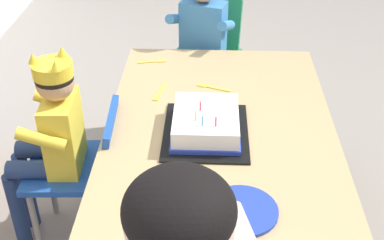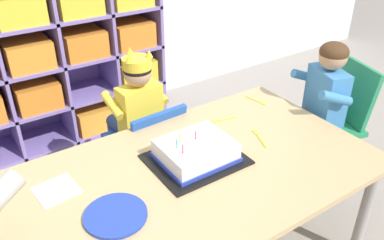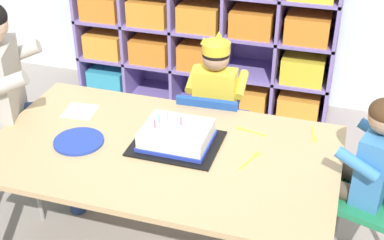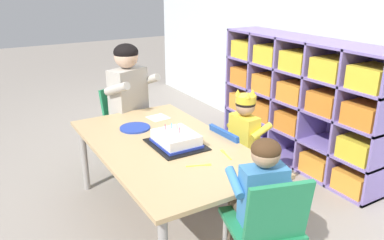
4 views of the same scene
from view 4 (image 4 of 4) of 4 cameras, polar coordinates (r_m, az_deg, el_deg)
The scene contains 15 objects.
ground at distance 2.73m, azimuth -3.67°, elevation -14.13°, with size 16.00×16.00×0.00m, color gray.
storage_cubby_shelf at distance 3.46m, azimuth 15.57°, elevation 2.77°, with size 1.70×0.36×1.08m.
activity_table at distance 2.49m, azimuth -3.93°, elevation -4.59°, with size 1.45×0.83×0.55m.
classroom_chair_blue at distance 2.73m, azimuth 6.56°, elevation -5.37°, with size 0.33×0.37×0.59m.
child_with_crown at distance 2.73m, azimuth 8.37°, elevation -1.87°, with size 0.30×0.31×0.84m.
classroom_chair_adult_side at distance 3.27m, azimuth -9.75°, elevation 0.32°, with size 0.43×0.44×0.70m.
adult_helper_seated at distance 3.12m, azimuth -8.56°, elevation 3.67°, with size 0.49×0.47×1.07m.
classroom_chair_guest_side at distance 1.89m, azimuth 10.84°, elevation -15.20°, with size 0.43×0.40×0.74m.
guest_at_table_side at distance 1.92m, azimuth 9.68°, elevation -10.71°, with size 0.33×0.33×0.87m.
birthday_cake_on_tray at distance 2.43m, azimuth -2.36°, elevation -2.94°, with size 0.36×0.30×0.12m.
paper_plate_stack at distance 2.74m, azimuth -8.39°, elevation -1.15°, with size 0.21×0.21×0.01m, color #233DA3.
paper_napkin_square at distance 2.93m, azimuth -5.01°, elevation 0.36°, with size 0.14×0.14×0.00m, color white.
fork_scattered_mid_table at distance 2.33m, azimuth 4.95°, elevation -4.99°, with size 0.14×0.04×0.00m.
fork_beside_plate_stack at distance 2.19m, azimuth 1.25°, elevation -6.68°, with size 0.06×0.14×0.00m.
fork_near_child_seat at distance 2.17m, azimuth 10.23°, elevation -7.25°, with size 0.04×0.13×0.00m.
Camera 4 is at (2.03, -1.00, 1.54)m, focal length 36.24 mm.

